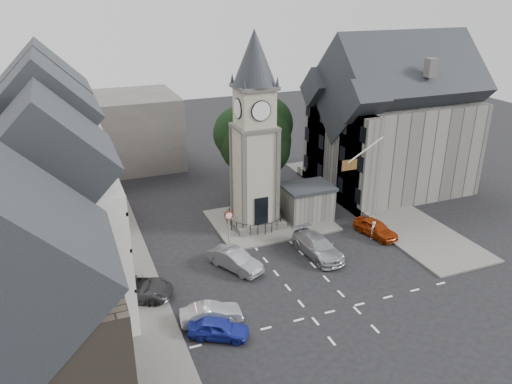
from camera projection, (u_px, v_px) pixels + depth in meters
name	position (u px, v px, depth m)	size (l,w,h in m)	color
ground	(295.00, 269.00, 36.45)	(120.00, 120.00, 0.00)	black
pavement_west	(109.00, 262.00, 37.28)	(6.00, 30.00, 0.14)	#595651
pavement_east	(372.00, 203.00, 47.39)	(6.00, 26.00, 0.14)	#595651
central_island	(270.00, 220.00, 43.79)	(10.00, 8.00, 0.16)	#595651
road_markings	(333.00, 311.00, 31.73)	(20.00, 8.00, 0.01)	silver
clock_tower	(254.00, 134.00, 40.18)	(4.86, 4.86, 16.25)	#4C4944
stone_shelter	(307.00, 202.00, 43.93)	(4.30, 3.30, 3.08)	#585651
town_tree	(255.00, 130.00, 45.60)	(7.20, 7.20, 10.80)	black
warning_sign_post	(229.00, 221.00, 39.23)	(0.70, 0.19, 2.85)	black
terrace_pink	(50.00, 146.00, 42.33)	(8.10, 7.60, 12.80)	#CB8F8B
terrace_cream	(52.00, 177.00, 35.47)	(8.10, 7.60, 12.80)	beige
terrace_tudor	(56.00, 229.00, 28.76)	(8.10, 7.60, 12.00)	silver
building_sw_stone	(27.00, 343.00, 20.85)	(8.60, 7.60, 10.40)	#443C33
backdrop_west	(86.00, 135.00, 54.81)	(20.00, 10.00, 8.00)	#4C4944
east_building	(391.00, 128.00, 48.81)	(14.40, 11.40, 12.60)	#585651
east_boundary_wall	(336.00, 196.00, 48.00)	(0.40, 16.00, 0.90)	#585651
flagpole	(366.00, 150.00, 39.93)	(3.68, 0.10, 2.74)	white
car_west_blue	(219.00, 329.00, 29.19)	(1.44, 3.57, 1.22)	#1C289B
car_west_silver	(211.00, 314.00, 30.47)	(1.32, 3.77, 1.24)	#AEB2B7
car_west_grey	(133.00, 289.00, 32.82)	(2.40, 5.20, 1.45)	#2F2F31
car_island_silver	(236.00, 260.00, 36.24)	(1.51, 4.34, 1.43)	gray
car_island_east	(318.00, 246.00, 38.05)	(2.12, 5.21, 1.51)	#9C9FA3
car_east_red	(376.00, 228.00, 41.09)	(1.61, 4.01, 1.36)	maroon
pedestrian	(373.00, 230.00, 40.61)	(0.55, 0.36, 1.52)	beige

